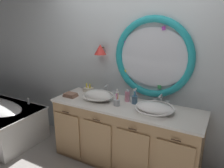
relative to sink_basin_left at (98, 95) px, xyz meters
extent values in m
cube|color=silver|center=(0.36, 0.37, 0.37)|extent=(6.40, 0.08, 2.60)
ellipsoid|color=silver|center=(0.63, 0.32, 0.52)|extent=(0.96, 0.02, 0.76)
torus|color=teal|center=(0.63, 0.31, 0.52)|extent=(1.04, 0.09, 1.04)
cube|color=purple|center=(1.10, 0.31, 0.49)|extent=(0.05, 0.01, 0.05)
cube|color=purple|center=(0.75, 0.31, 0.88)|extent=(0.05, 0.01, 0.05)
cube|color=purple|center=(0.22, 0.31, 0.71)|extent=(0.04, 0.01, 0.04)
cube|color=yellow|center=(0.24, 0.31, 0.29)|extent=(0.05, 0.01, 0.05)
cube|color=green|center=(0.75, 0.31, 0.15)|extent=(0.05, 0.01, 0.05)
cylinder|color=#4C3823|center=(-0.10, 0.29, 0.60)|extent=(0.02, 0.09, 0.02)
cone|color=red|center=(-0.10, 0.24, 0.58)|extent=(0.17, 0.17, 0.14)
cube|color=tan|center=(0.40, 0.03, -0.51)|extent=(1.94, 0.61, 0.83)
cube|color=silver|center=(0.40, 0.03, -0.08)|extent=(1.97, 0.64, 0.03)
cube|color=silver|center=(0.40, 0.32, -0.16)|extent=(1.94, 0.02, 0.11)
cube|color=tan|center=(-0.33, -0.28, -0.55)|extent=(0.41, 0.02, 0.63)
cylinder|color=#422D1E|center=(-0.33, -0.30, -0.20)|extent=(0.10, 0.01, 0.01)
cube|color=tan|center=(0.15, -0.28, -0.55)|extent=(0.41, 0.02, 0.63)
cylinder|color=#422D1E|center=(0.15, -0.30, -0.20)|extent=(0.10, 0.01, 0.01)
cube|color=tan|center=(0.64, -0.28, -0.55)|extent=(0.41, 0.02, 0.63)
cylinder|color=#422D1E|center=(0.64, -0.30, -0.20)|extent=(0.10, 0.01, 0.01)
cylinder|color=#422D1E|center=(1.12, -0.30, -0.20)|extent=(0.10, 0.01, 0.01)
cylinder|color=silver|center=(-1.39, -0.02, -0.34)|extent=(0.04, 0.04, 0.11)
ellipsoid|color=white|center=(0.00, 0.00, 0.00)|extent=(0.41, 0.29, 0.14)
torus|color=white|center=(0.00, 0.00, 0.00)|extent=(0.43, 0.43, 0.02)
cylinder|color=silver|center=(0.00, 0.00, 0.00)|extent=(0.03, 0.03, 0.01)
ellipsoid|color=white|center=(0.79, 0.00, -0.02)|extent=(0.45, 0.30, 0.10)
torus|color=white|center=(0.79, 0.00, -0.02)|extent=(0.47, 0.47, 0.02)
cylinder|color=silver|center=(0.79, 0.00, -0.02)|extent=(0.03, 0.03, 0.01)
cylinder|color=silver|center=(0.00, 0.26, -0.06)|extent=(0.05, 0.05, 0.02)
cylinder|color=silver|center=(0.00, 0.26, 0.01)|extent=(0.02, 0.02, 0.12)
sphere|color=silver|center=(0.00, 0.26, 0.08)|extent=(0.03, 0.03, 0.03)
cylinder|color=silver|center=(0.00, 0.21, 0.08)|extent=(0.02, 0.10, 0.02)
cylinder|color=silver|center=(-0.09, 0.26, -0.04)|extent=(0.04, 0.04, 0.06)
cylinder|color=silver|center=(0.09, 0.26, -0.04)|extent=(0.04, 0.04, 0.06)
cube|color=silver|center=(-0.09, 0.26, -0.01)|extent=(0.05, 0.01, 0.01)
cube|color=silver|center=(0.09, 0.26, -0.01)|extent=(0.05, 0.01, 0.01)
cylinder|color=silver|center=(0.79, 0.26, -0.06)|extent=(0.05, 0.05, 0.02)
cylinder|color=silver|center=(0.79, 0.26, 0.01)|extent=(0.02, 0.02, 0.11)
sphere|color=silver|center=(0.79, 0.26, 0.06)|extent=(0.03, 0.03, 0.03)
cylinder|color=silver|center=(0.79, 0.20, 0.06)|extent=(0.02, 0.12, 0.02)
cylinder|color=silver|center=(0.71, 0.26, -0.04)|extent=(0.04, 0.04, 0.06)
cylinder|color=silver|center=(0.87, 0.26, -0.04)|extent=(0.04, 0.04, 0.06)
cube|color=silver|center=(0.71, 0.26, -0.01)|extent=(0.05, 0.01, 0.01)
cube|color=silver|center=(0.87, 0.26, -0.01)|extent=(0.05, 0.01, 0.01)
cylinder|color=silver|center=(0.31, -0.04, -0.03)|extent=(0.08, 0.08, 0.08)
torus|color=silver|center=(0.31, -0.04, 0.01)|extent=(0.09, 0.09, 0.01)
cylinder|color=orange|center=(0.32, -0.04, 0.02)|extent=(0.02, 0.02, 0.16)
cube|color=white|center=(0.32, -0.04, 0.11)|extent=(0.02, 0.02, 0.02)
cylinder|color=purple|center=(0.30, -0.02, 0.03)|extent=(0.01, 0.02, 0.18)
cube|color=white|center=(0.30, -0.02, 0.13)|extent=(0.02, 0.02, 0.02)
cylinder|color=pink|center=(0.30, -0.05, 0.02)|extent=(0.02, 0.03, 0.16)
cube|color=white|center=(0.30, -0.05, 0.11)|extent=(0.02, 0.02, 0.02)
cylinder|color=slate|center=(0.48, 0.13, -0.02)|extent=(0.07, 0.07, 0.10)
torus|color=slate|center=(0.48, 0.13, 0.03)|extent=(0.08, 0.08, 0.01)
cylinder|color=blue|center=(0.49, 0.13, 0.03)|extent=(0.02, 0.03, 0.18)
cube|color=white|center=(0.49, 0.13, 0.13)|extent=(0.02, 0.02, 0.02)
cylinder|color=orange|center=(0.48, 0.14, 0.02)|extent=(0.02, 0.02, 0.15)
cube|color=white|center=(0.48, 0.14, 0.11)|extent=(0.02, 0.02, 0.02)
cylinder|color=purple|center=(0.46, 0.13, 0.03)|extent=(0.03, 0.02, 0.17)
cube|color=white|center=(0.46, 0.13, 0.12)|extent=(0.02, 0.02, 0.02)
cylinder|color=#19ADB2|center=(0.48, 0.11, 0.02)|extent=(0.01, 0.03, 0.16)
cube|color=white|center=(0.48, 0.11, 0.12)|extent=(0.02, 0.01, 0.02)
cylinder|color=pink|center=(0.36, 0.16, 0.00)|extent=(0.07, 0.07, 0.14)
cylinder|color=silver|center=(0.36, 0.16, 0.08)|extent=(0.04, 0.04, 0.02)
cylinder|color=silver|center=(0.36, 0.14, 0.09)|extent=(0.01, 0.04, 0.01)
cube|color=#936B56|center=(-0.42, -0.07, -0.06)|extent=(0.18, 0.13, 0.02)
cube|color=#936B56|center=(-0.42, -0.07, -0.03)|extent=(0.17, 0.13, 0.02)
cube|color=beige|center=(-0.33, 0.25, -0.04)|extent=(0.13, 0.11, 0.06)
cylinder|color=yellow|center=(-0.36, 0.25, 0.02)|extent=(0.02, 0.02, 0.07)
cylinder|color=yellow|center=(-0.30, 0.25, 0.02)|extent=(0.02, 0.02, 0.06)
camera|label=1|loc=(1.49, -2.32, 1.00)|focal=34.73mm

